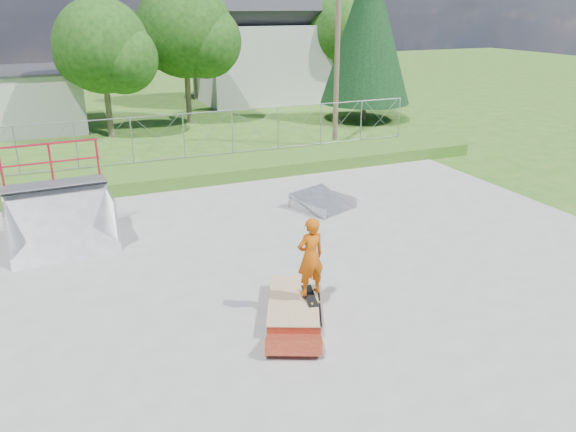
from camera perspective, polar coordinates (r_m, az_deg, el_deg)
name	(u,v)px	position (r m, az deg, el deg)	size (l,w,h in m)	color
ground	(289,282)	(13.59, 0.12, -6.67)	(120.00, 120.00, 0.00)	#295E1B
concrete_pad	(289,281)	(13.58, 0.12, -6.60)	(20.00, 16.00, 0.04)	gray
grass_berm	(192,171)	(21.97, -9.74, 4.53)	(24.00, 3.00, 0.50)	#295E1B
grind_box	(294,305)	(12.24, 0.64, -9.08)	(1.92, 2.50, 0.33)	maroon
quarter_pipe	(58,201)	(16.09, -22.29, 1.38)	(2.70, 2.29, 2.70)	gray
flat_bank_ramp	(323,202)	(18.27, 3.60, 1.45)	(1.57, 1.67, 0.48)	gray
skateboard	(310,296)	(12.17, 2.23, -8.16)	(0.22, 0.80, 0.02)	black
skater	(310,260)	(11.77, 2.29, -4.48)	(0.63, 0.41, 1.72)	#C04F09
chain_link_fence	(184,136)	(22.63, -10.54, 7.97)	(20.00, 0.06, 1.80)	gray
gable_house	(260,43)	(39.64, -2.90, 17.16)	(8.40, 6.08, 8.94)	#BBBAB6
utility_pole	(337,58)	(26.24, 5.01, 15.69)	(0.24, 0.24, 8.00)	brown
tree_left_near	(108,50)	(29.15, -17.84, 15.78)	(4.76, 4.48, 6.65)	brown
tree_center	(190,33)	(31.84, -9.88, 17.86)	(5.44, 5.12, 7.60)	brown
tree_right_far	(344,32)	(39.80, 5.74, 18.12)	(5.10, 4.80, 7.12)	brown
tree_back_mid	(198,46)	(40.29, -9.14, 16.70)	(4.08, 3.84, 5.70)	brown
conifer_tree	(368,28)	(32.74, 8.10, 18.38)	(5.04, 5.04, 9.10)	brown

